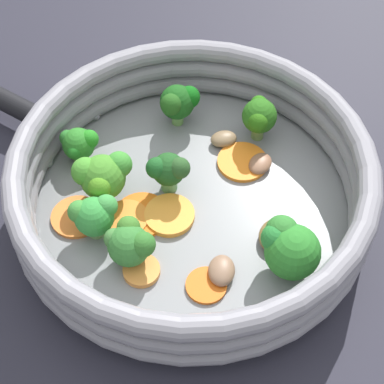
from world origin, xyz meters
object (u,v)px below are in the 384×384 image
object	(u,v)px
broccoli_floret_4	(130,243)
carrot_slice_2	(76,217)
carrot_slice_0	(206,285)
broccoli_floret_2	(178,102)
carrot_slice_4	(242,162)
broccoli_floret_6	(288,246)
carrot_slice_5	(126,219)
broccoli_floret_7	(79,144)
carrot_slice_6	(142,270)
broccoli_floret_0	(94,215)
mushroom_piece_1	(274,235)
skillet	(192,208)
mushroom_piece_0	(222,271)
broccoli_floret_3	(259,115)
carrot_slice_3	(170,215)
broccoli_floret_5	(167,170)
mushroom_piece_3	(260,164)
carrot_slice_1	(142,215)
mushroom_piece_2	(224,139)
broccoli_floret_1	(102,177)

from	to	relation	value
broccoli_floret_4	carrot_slice_2	bearing A→B (deg)	64.82
carrot_slice_0	broccoli_floret_2	bearing A→B (deg)	21.96
carrot_slice_4	broccoli_floret_6	size ratio (longest dim) A/B	0.92
carrot_slice_4	carrot_slice_5	xyz separation A→B (m)	(-0.09, 0.08, 0.00)
carrot_slice_2	broccoli_floret_7	world-z (taller)	broccoli_floret_7
carrot_slice_6	broccoli_floret_4	size ratio (longest dim) A/B	0.70
broccoli_floret_0	broccoli_floret_6	world-z (taller)	broccoli_floret_6
mushroom_piece_1	carrot_slice_2	bearing A→B (deg)	97.05
skillet	mushroom_piece_0	distance (m)	0.08
carrot_slice_5	mushroom_piece_1	world-z (taller)	mushroom_piece_1
broccoli_floret_3	mushroom_piece_0	world-z (taller)	broccoli_floret_3
broccoli_floret_4	mushroom_piece_1	world-z (taller)	broccoli_floret_4
carrot_slice_3	carrot_slice_4	xyz separation A→B (m)	(0.07, -0.05, -0.00)
broccoli_floret_5	mushroom_piece_3	world-z (taller)	broccoli_floret_5
carrot_slice_3	carrot_slice_6	xyz separation A→B (m)	(-0.06, 0.01, -0.00)
broccoli_floret_4	broccoli_floret_3	bearing A→B (deg)	-24.84
broccoli_floret_2	carrot_slice_2	bearing A→B (deg)	156.80
carrot_slice_0	broccoli_floret_0	world-z (taller)	broccoli_floret_0
carrot_slice_1	broccoli_floret_4	size ratio (longest dim) A/B	1.09
carrot_slice_4	carrot_slice_0	bearing A→B (deg)	179.11
skillet	carrot_slice_1	xyz separation A→B (m)	(-0.02, 0.04, 0.01)
skillet	carrot_slice_3	xyz separation A→B (m)	(-0.02, 0.01, 0.01)
carrot_slice_2	carrot_slice_6	world-z (taller)	carrot_slice_6
broccoli_floret_7	broccoli_floret_2	bearing A→B (deg)	-47.57
broccoli_floret_4	broccoli_floret_0	bearing A→B (deg)	63.14
carrot_slice_6	broccoli_floret_0	xyz separation A→B (m)	(0.03, 0.05, 0.02)
mushroom_piece_2	broccoli_floret_3	bearing A→B (deg)	-60.57
carrot_slice_6	carrot_slice_4	bearing A→B (deg)	-22.71
broccoli_floret_2	mushroom_piece_1	xyz separation A→B (m)	(-0.11, -0.11, -0.02)
broccoli_floret_5	broccoli_floret_2	bearing A→B (deg)	8.29
broccoli_floret_3	carrot_slice_5	bearing A→B (deg)	144.16
skillet	broccoli_floret_7	size ratio (longest dim) A/B	7.83
carrot_slice_6	carrot_slice_1	bearing A→B (deg)	17.11
carrot_slice_2	broccoli_floret_2	size ratio (longest dim) A/B	0.99
carrot_slice_6	broccoli_floret_3	size ratio (longest dim) A/B	0.69
broccoli_floret_0	broccoli_floret_4	world-z (taller)	same
mushroom_piece_2	mushroom_piece_3	xyz separation A→B (m)	(-0.02, -0.04, -0.00)
carrot_slice_6	broccoli_floret_0	bearing A→B (deg)	59.30
mushroom_piece_0	mushroom_piece_1	xyz separation A→B (m)	(0.04, -0.03, -0.00)
mushroom_piece_2	carrot_slice_2	bearing A→B (deg)	138.25
broccoli_floret_4	broccoli_floret_6	bearing A→B (deg)	-78.76
broccoli_floret_6	mushroom_piece_2	size ratio (longest dim) A/B	2.01
carrot_slice_1	broccoli_floret_5	bearing A→B (deg)	-21.68
broccoli_floret_6	mushroom_piece_0	world-z (taller)	broccoli_floret_6
broccoli_floret_1	broccoli_floret_2	xyz separation A→B (m)	(0.10, -0.04, -0.00)
carrot_slice_3	mushroom_piece_3	distance (m)	0.10
carrot_slice_0	broccoli_floret_4	bearing A→B (deg)	81.46
broccoli_floret_5	mushroom_piece_2	bearing A→B (deg)	-28.67
carrot_slice_5	broccoli_floret_6	xyz separation A→B (m)	(-0.01, -0.14, 0.03)
carrot_slice_5	mushroom_piece_1	distance (m)	0.12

